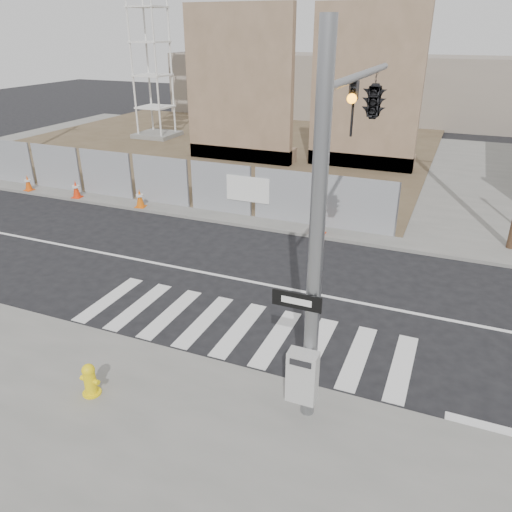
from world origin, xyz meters
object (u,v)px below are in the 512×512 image
at_px(traffic_cone_a, 28,183).
at_px(traffic_cone_d, 320,224).
at_px(traffic_cone_b, 76,189).
at_px(traffic_cone_c, 140,198).
at_px(fire_hydrant, 90,379).
at_px(signal_pole, 357,144).

distance_m(traffic_cone_a, traffic_cone_d, 13.81).
xyz_separation_m(traffic_cone_a, traffic_cone_b, (2.77, 0.00, 0.02)).
bearing_deg(traffic_cone_c, fire_hydrant, -60.19).
distance_m(traffic_cone_a, traffic_cone_b, 2.77).
relative_size(traffic_cone_b, traffic_cone_d, 0.97).
distance_m(traffic_cone_b, traffic_cone_c, 3.33).
bearing_deg(fire_hydrant, traffic_cone_c, 123.43).
bearing_deg(signal_pole, traffic_cone_c, 148.10).
bearing_deg(traffic_cone_a, traffic_cone_c, 0.00).
distance_m(signal_pole, traffic_cone_d, 7.94).
height_order(traffic_cone_a, traffic_cone_d, traffic_cone_d).
height_order(fire_hydrant, traffic_cone_a, traffic_cone_a).
relative_size(traffic_cone_b, traffic_cone_c, 0.98).
bearing_deg(traffic_cone_d, fire_hydrant, -100.29).
distance_m(fire_hydrant, traffic_cone_b, 13.74).
relative_size(fire_hydrant, traffic_cone_c, 0.91).
height_order(traffic_cone_c, traffic_cone_d, traffic_cone_d).
bearing_deg(traffic_cone_d, traffic_cone_c, -180.00).
xyz_separation_m(fire_hydrant, traffic_cone_c, (-5.85, 10.22, 0.03)).
height_order(signal_pole, traffic_cone_d, signal_pole).
relative_size(traffic_cone_a, traffic_cone_d, 0.91).
height_order(signal_pole, traffic_cone_b, signal_pole).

